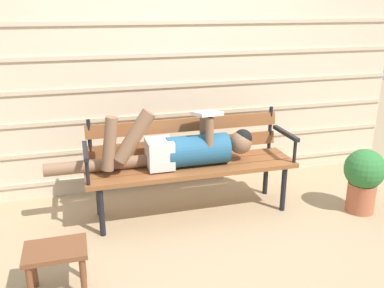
{
  "coord_description": "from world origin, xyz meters",
  "views": [
    {
      "loc": [
        -0.85,
        -2.82,
        1.67
      ],
      "look_at": [
        0.0,
        0.2,
        0.61
      ],
      "focal_mm": 38.82,
      "sensor_mm": 36.0,
      "label": 1
    }
  ],
  "objects_px": {
    "park_bench": "(190,158)",
    "potted_plant": "(364,177)",
    "reclining_person": "(180,148)",
    "footstool": "(56,258)"
  },
  "relations": [
    {
      "from": "park_bench",
      "to": "potted_plant",
      "type": "bearing_deg",
      "value": -17.21
    },
    {
      "from": "reclining_person",
      "to": "potted_plant",
      "type": "height_order",
      "value": "reclining_person"
    },
    {
      "from": "reclining_person",
      "to": "footstool",
      "type": "relative_size",
      "value": 4.55
    },
    {
      "from": "park_bench",
      "to": "footstool",
      "type": "distance_m",
      "value": 1.36
    },
    {
      "from": "reclining_person",
      "to": "potted_plant",
      "type": "xyz_separation_m",
      "value": [
        1.47,
        -0.36,
        -0.27
      ]
    },
    {
      "from": "park_bench",
      "to": "footstool",
      "type": "xyz_separation_m",
      "value": [
        -1.05,
        -0.84,
        -0.22
      ]
    },
    {
      "from": "park_bench",
      "to": "reclining_person",
      "type": "height_order",
      "value": "reclining_person"
    },
    {
      "from": "footstool",
      "to": "potted_plant",
      "type": "height_order",
      "value": "potted_plant"
    },
    {
      "from": "footstool",
      "to": "potted_plant",
      "type": "distance_m",
      "value": 2.46
    },
    {
      "from": "park_bench",
      "to": "potted_plant",
      "type": "xyz_separation_m",
      "value": [
        1.37,
        -0.43,
        -0.16
      ]
    }
  ]
}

